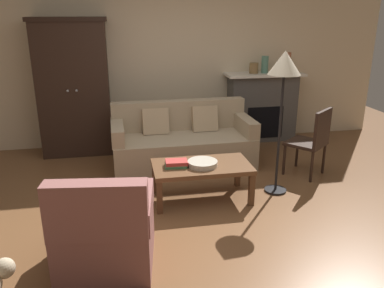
{
  "coord_description": "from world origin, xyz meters",
  "views": [
    {
      "loc": [
        -0.75,
        -3.68,
        2.05
      ],
      "look_at": [
        0.07,
        0.66,
        0.55
      ],
      "focal_mm": 36.52,
      "sensor_mm": 36.0,
      "label": 1
    }
  ],
  "objects_px": {
    "mantel_vase_terracotta": "(287,62)",
    "fruit_bowl": "(203,163)",
    "coffee_table": "(202,169)",
    "mantel_vase_bronze": "(254,68)",
    "book_stack": "(176,164)",
    "mantel_vase_jade": "(265,65)",
    "armchair_near_left": "(105,232)",
    "side_chair_wooden": "(313,138)",
    "floor_lamp": "(284,72)",
    "fireplace": "(262,106)",
    "couch": "(183,143)",
    "armoire": "(74,88)"
  },
  "relations": [
    {
      "from": "fruit_bowl",
      "to": "armchair_near_left",
      "type": "relative_size",
      "value": 0.38
    },
    {
      "from": "side_chair_wooden",
      "to": "floor_lamp",
      "type": "relative_size",
      "value": 0.54
    },
    {
      "from": "fireplace",
      "to": "mantel_vase_jade",
      "type": "height_order",
      "value": "mantel_vase_jade"
    },
    {
      "from": "fruit_bowl",
      "to": "book_stack",
      "type": "relative_size",
      "value": 1.28
    },
    {
      "from": "fruit_bowl",
      "to": "mantel_vase_terracotta",
      "type": "bearing_deg",
      "value": 47.86
    },
    {
      "from": "armchair_near_left",
      "to": "side_chair_wooden",
      "type": "height_order",
      "value": "side_chair_wooden"
    },
    {
      "from": "fireplace",
      "to": "side_chair_wooden",
      "type": "xyz_separation_m",
      "value": [
        0.1,
        -1.59,
        -0.06
      ]
    },
    {
      "from": "side_chair_wooden",
      "to": "floor_lamp",
      "type": "distance_m",
      "value": 1.17
    },
    {
      "from": "armoire",
      "to": "mantel_vase_terracotta",
      "type": "height_order",
      "value": "armoire"
    },
    {
      "from": "mantel_vase_jade",
      "to": "fireplace",
      "type": "bearing_deg",
      "value": 90.0
    },
    {
      "from": "armoire",
      "to": "mantel_vase_terracotta",
      "type": "distance_m",
      "value": 3.34
    },
    {
      "from": "armoire",
      "to": "floor_lamp",
      "type": "distance_m",
      "value": 3.1
    },
    {
      "from": "coffee_table",
      "to": "mantel_vase_terracotta",
      "type": "distance_m",
      "value": 2.83
    },
    {
      "from": "coffee_table",
      "to": "mantel_vase_bronze",
      "type": "xyz_separation_m",
      "value": [
        1.26,
        1.97,
        0.84
      ]
    },
    {
      "from": "armoire",
      "to": "coffee_table",
      "type": "height_order",
      "value": "armoire"
    },
    {
      "from": "mantel_vase_bronze",
      "to": "side_chair_wooden",
      "type": "relative_size",
      "value": 0.18
    },
    {
      "from": "coffee_table",
      "to": "mantel_vase_bronze",
      "type": "bearing_deg",
      "value": 57.4
    },
    {
      "from": "fruit_bowl",
      "to": "mantel_vase_terracotta",
      "type": "relative_size",
      "value": 1.05
    },
    {
      "from": "mantel_vase_terracotta",
      "to": "floor_lamp",
      "type": "height_order",
      "value": "floor_lamp"
    },
    {
      "from": "fireplace",
      "to": "armoire",
      "type": "bearing_deg",
      "value": -178.49
    },
    {
      "from": "coffee_table",
      "to": "fruit_bowl",
      "type": "distance_m",
      "value": 0.09
    },
    {
      "from": "mantel_vase_terracotta",
      "to": "fruit_bowl",
      "type": "bearing_deg",
      "value": -132.14
    },
    {
      "from": "coffee_table",
      "to": "mantel_vase_terracotta",
      "type": "relative_size",
      "value": 3.46
    },
    {
      "from": "couch",
      "to": "armoire",
      "type": "bearing_deg",
      "value": 151.02
    },
    {
      "from": "fireplace",
      "to": "coffee_table",
      "type": "bearing_deg",
      "value": -125.92
    },
    {
      "from": "coffee_table",
      "to": "floor_lamp",
      "type": "bearing_deg",
      "value": 1.6
    },
    {
      "from": "mantel_vase_terracotta",
      "to": "armchair_near_left",
      "type": "xyz_separation_m",
      "value": [
        -2.86,
        -3.04,
        -0.96
      ]
    },
    {
      "from": "coffee_table",
      "to": "armchair_near_left",
      "type": "relative_size",
      "value": 1.25
    },
    {
      "from": "book_stack",
      "to": "armchair_near_left",
      "type": "xyz_separation_m",
      "value": [
        -0.75,
        -1.07,
        -0.14
      ]
    },
    {
      "from": "mantel_vase_jade",
      "to": "side_chair_wooden",
      "type": "xyz_separation_m",
      "value": [
        0.1,
        -1.58,
        -0.74
      ]
    },
    {
      "from": "book_stack",
      "to": "mantel_vase_terracotta",
      "type": "xyz_separation_m",
      "value": [
        2.11,
        1.97,
        0.82
      ]
    },
    {
      "from": "mantel_vase_bronze",
      "to": "armchair_near_left",
      "type": "distance_m",
      "value": 3.92
    },
    {
      "from": "armoire",
      "to": "coffee_table",
      "type": "relative_size",
      "value": 1.8
    },
    {
      "from": "coffee_table",
      "to": "mantel_vase_bronze",
      "type": "relative_size",
      "value": 6.63
    },
    {
      "from": "armoire",
      "to": "fruit_bowl",
      "type": "xyz_separation_m",
      "value": [
        1.51,
        -1.95,
        -0.55
      ]
    },
    {
      "from": "fireplace",
      "to": "book_stack",
      "type": "distance_m",
      "value": 2.64
    },
    {
      "from": "side_chair_wooden",
      "to": "mantel_vase_jade",
      "type": "bearing_deg",
      "value": 93.54
    },
    {
      "from": "mantel_vase_jade",
      "to": "armchair_near_left",
      "type": "relative_size",
      "value": 0.3
    },
    {
      "from": "mantel_vase_jade",
      "to": "mantel_vase_terracotta",
      "type": "height_order",
      "value": "mantel_vase_terracotta"
    },
    {
      "from": "coffee_table",
      "to": "side_chair_wooden",
      "type": "height_order",
      "value": "side_chair_wooden"
    },
    {
      "from": "fireplace",
      "to": "couch",
      "type": "height_order",
      "value": "fireplace"
    },
    {
      "from": "armoire",
      "to": "mantel_vase_jade",
      "type": "bearing_deg",
      "value": 1.17
    },
    {
      "from": "fruit_bowl",
      "to": "mantel_vase_bronze",
      "type": "xyz_separation_m",
      "value": [
        1.26,
        2.01,
        0.75
      ]
    },
    {
      "from": "mantel_vase_bronze",
      "to": "mantel_vase_jade",
      "type": "bearing_deg",
      "value": 0.0
    },
    {
      "from": "mantel_vase_jade",
      "to": "side_chair_wooden",
      "type": "relative_size",
      "value": 0.3
    },
    {
      "from": "floor_lamp",
      "to": "fireplace",
      "type": "bearing_deg",
      "value": 75.06
    },
    {
      "from": "book_stack",
      "to": "mantel_vase_jade",
      "type": "bearing_deg",
      "value": 48.78
    },
    {
      "from": "floor_lamp",
      "to": "armoire",
      "type": "bearing_deg",
      "value": 142.18
    },
    {
      "from": "mantel_vase_bronze",
      "to": "armoire",
      "type": "bearing_deg",
      "value": -178.76
    },
    {
      "from": "book_stack",
      "to": "floor_lamp",
      "type": "relative_size",
      "value": 0.16
    }
  ]
}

